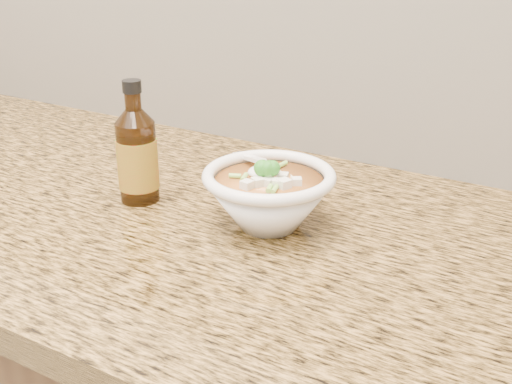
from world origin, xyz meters
The scene contains 3 objects.
counter_slab centered at (0.00, 1.68, 0.88)m, with size 4.00×0.68×0.04m, color #9F743A.
soup_bowl centered at (0.22, 1.68, 0.94)m, with size 0.19×0.18×0.10m.
hot_sauce_bottle centered at (0.01, 1.66, 0.97)m, with size 0.07×0.07×0.18m.
Camera 1 is at (0.60, 0.99, 1.29)m, focal length 45.00 mm.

